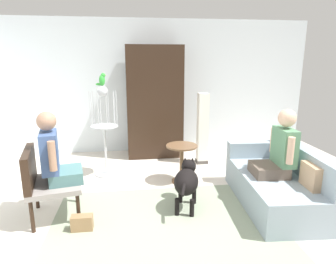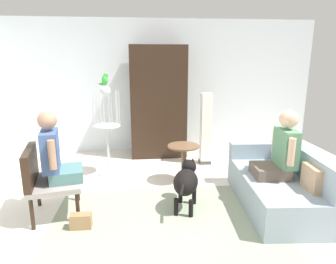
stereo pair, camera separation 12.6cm
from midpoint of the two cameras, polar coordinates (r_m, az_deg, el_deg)
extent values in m
plane|color=beige|center=(3.60, 0.94, -16.90)|extent=(7.08, 7.08, 0.00)
cube|color=silver|center=(6.01, -2.17, 8.81)|extent=(6.50, 0.12, 2.62)
cube|color=gray|center=(3.40, 0.52, -18.80)|extent=(2.61, 2.23, 0.01)
cube|color=#8EA0AD|center=(4.10, 21.17, -10.66)|extent=(0.98, 1.69, 0.41)
cube|color=#8EA0AD|center=(4.11, 26.08, -5.40)|extent=(0.29, 1.64, 0.35)
cube|color=#8EA0AD|center=(4.62, 18.09, -3.38)|extent=(0.88, 0.24, 0.23)
cube|color=tan|center=(3.72, 27.11, -8.02)|extent=(0.12, 0.33, 0.28)
cylinder|color=black|center=(4.13, -16.38, -10.31)|extent=(0.04, 0.04, 0.38)
cylinder|color=black|center=(3.61, -16.20, -13.98)|extent=(0.04, 0.04, 0.38)
cylinder|color=black|center=(4.16, -23.16, -10.71)|extent=(0.04, 0.04, 0.38)
cylinder|color=black|center=(3.64, -24.06, -14.39)|extent=(0.04, 0.04, 0.38)
cube|color=gray|center=(3.79, -20.23, -9.26)|extent=(0.71, 0.78, 0.06)
cube|color=black|center=(3.73, -24.41, -6.09)|extent=(0.21, 0.68, 0.42)
cube|color=brown|center=(3.95, 20.07, -7.15)|extent=(0.44, 0.43, 0.14)
cube|color=#598C66|center=(3.93, 22.84, -2.86)|extent=(0.21, 0.42, 0.47)
sphere|color=#DDB293|center=(3.85, 23.34, 2.35)|extent=(0.22, 0.22, 0.22)
cylinder|color=#DDB293|center=(3.70, 23.83, -3.59)|extent=(0.08, 0.08, 0.33)
cylinder|color=#DDB293|center=(4.12, 21.00, -1.61)|extent=(0.08, 0.08, 0.33)
cube|color=slate|center=(3.74, -18.24, -7.72)|extent=(0.45, 0.48, 0.14)
cube|color=#3F598C|center=(3.65, -21.07, -3.42)|extent=(0.26, 0.44, 0.47)
sphere|color=#A57A60|center=(3.57, -21.57, 2.14)|extent=(0.21, 0.21, 0.21)
cylinder|color=#A57A60|center=(3.88, -20.29, -2.01)|extent=(0.08, 0.08, 0.33)
cylinder|color=#A57A60|center=(3.41, -20.68, -4.17)|extent=(0.08, 0.08, 0.33)
cylinder|color=brown|center=(4.41, 3.84, -2.77)|extent=(0.48, 0.48, 0.02)
cylinder|color=brown|center=(4.50, 3.78, -6.39)|extent=(0.06, 0.06, 0.57)
cylinder|color=brown|center=(4.60, 3.73, -9.53)|extent=(0.30, 0.30, 0.03)
ellipsoid|color=black|center=(3.68, 4.47, -9.73)|extent=(0.43, 0.55, 0.30)
sphere|color=black|center=(3.92, 5.04, -6.79)|extent=(0.20, 0.20, 0.20)
cone|color=black|center=(3.89, 4.35, -5.40)|extent=(0.06, 0.06, 0.06)
cone|color=black|center=(3.88, 5.79, -5.48)|extent=(0.06, 0.06, 0.06)
cylinder|color=black|center=(3.37, 3.80, -11.25)|extent=(0.09, 0.18, 0.10)
cylinder|color=black|center=(3.95, 3.38, -12.13)|extent=(0.06, 0.06, 0.22)
cylinder|color=black|center=(3.93, 6.05, -12.32)|extent=(0.06, 0.06, 0.22)
cylinder|color=black|center=(3.66, 2.60, -14.41)|extent=(0.06, 0.06, 0.22)
cylinder|color=black|center=(3.64, 5.51, -14.63)|extent=(0.06, 0.06, 0.22)
cylinder|color=silver|center=(4.99, -10.66, -7.84)|extent=(0.36, 0.36, 0.03)
cylinder|color=silver|center=(4.86, -10.86, -3.58)|extent=(0.04, 0.04, 0.81)
cylinder|color=silver|center=(4.76, -11.09, 1.18)|extent=(0.43, 0.43, 0.02)
cylinder|color=silver|center=(4.69, -8.76, 4.61)|extent=(0.01, 0.01, 0.54)
cylinder|color=silver|center=(4.81, -9.15, 4.82)|extent=(0.01, 0.01, 0.54)
cylinder|color=silver|center=(4.89, -10.30, 4.92)|extent=(0.01, 0.01, 0.54)
cylinder|color=silver|center=(4.90, -11.77, 4.88)|extent=(0.01, 0.01, 0.54)
cylinder|color=silver|center=(4.84, -13.06, 4.70)|extent=(0.01, 0.01, 0.54)
cylinder|color=silver|center=(4.73, -13.71, 4.45)|extent=(0.01, 0.01, 0.54)
cylinder|color=silver|center=(4.61, -13.43, 4.23)|extent=(0.01, 0.01, 0.54)
cylinder|color=silver|center=(4.52, -12.27, 4.11)|extent=(0.01, 0.01, 0.54)
cylinder|color=silver|center=(4.51, -10.68, 4.16)|extent=(0.01, 0.01, 0.54)
cylinder|color=silver|center=(4.57, -9.33, 4.36)|extent=(0.01, 0.01, 0.54)
sphere|color=silver|center=(4.67, -11.40, 7.83)|extent=(0.17, 0.17, 0.17)
ellipsoid|color=green|center=(4.65, -11.45, 9.89)|extent=(0.09, 0.10, 0.16)
sphere|color=green|center=(4.65, -11.24, 10.82)|extent=(0.07, 0.07, 0.07)
cone|color=#D8BF4C|center=(4.64, -10.81, 10.83)|extent=(0.03, 0.02, 0.02)
ellipsoid|color=green|center=(4.66, -11.91, 9.13)|extent=(0.12, 0.03, 0.04)
cube|color=#4C4742|center=(5.44, 7.82, -5.71)|extent=(0.20, 0.20, 0.06)
cube|color=white|center=(5.26, 8.05, 0.87)|extent=(0.18, 0.18, 1.22)
cube|color=black|center=(5.64, -1.28, 5.84)|extent=(1.05, 0.56, 2.11)
cube|color=#99724C|center=(3.54, -15.59, -16.40)|extent=(0.23, 0.11, 0.17)
camera|label=1|loc=(0.06, -89.01, 0.24)|focal=31.27mm
camera|label=2|loc=(0.06, 90.99, -0.24)|focal=31.27mm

